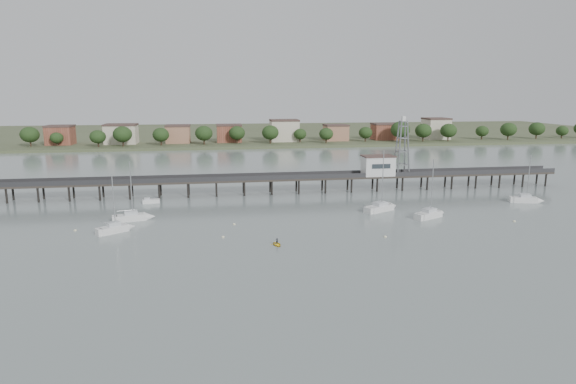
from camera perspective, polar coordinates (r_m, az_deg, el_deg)
name	(u,v)px	position (r m, az deg, el deg)	size (l,w,h in m)	color
ground_plane	(347,281)	(68.00, 7.04, -10.39)	(500.00, 500.00, 0.00)	slate
pier	(284,179)	(123.74, -0.44, 1.60)	(150.00, 5.00, 5.50)	#2D2823
pier_building	(378,165)	(129.23, 10.61, 3.12)	(8.40, 5.40, 5.30)	silver
lattice_tower	(402,148)	(130.96, 13.38, 5.07)	(3.20, 3.20, 15.50)	slate
sailboat_a	(119,228)	(95.34, -19.42, -4.08)	(6.65, 5.49, 11.30)	white
sailboat_e	(529,200)	(127.09, 26.69, -0.84)	(7.41, 4.09, 11.87)	white
sailboat_b	(137,217)	(102.69, -17.44, -2.85)	(7.94, 3.90, 12.68)	white
sailboat_d	(433,214)	(104.89, 16.80, -2.51)	(7.98, 5.52, 12.92)	white
sailboat_c	(385,207)	(108.38, 11.37, -1.79)	(8.72, 6.21, 14.09)	white
white_tender	(151,201)	(117.44, -15.97, -1.06)	(4.06, 2.13, 1.51)	white
yellow_dinghy	(277,245)	(82.33, -1.31, -6.33)	(1.71, 0.50, 2.39)	yellow
dinghy_occupant	(277,245)	(82.33, -1.31, -6.33)	(0.38, 1.05, 0.25)	black
mooring_buoys	(307,224)	(94.87, 2.21, -3.84)	(86.25, 27.10, 0.39)	#F7F4C0
far_shore	(243,133)	(301.66, -5.35, 6.96)	(500.00, 170.00, 10.40)	#475133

